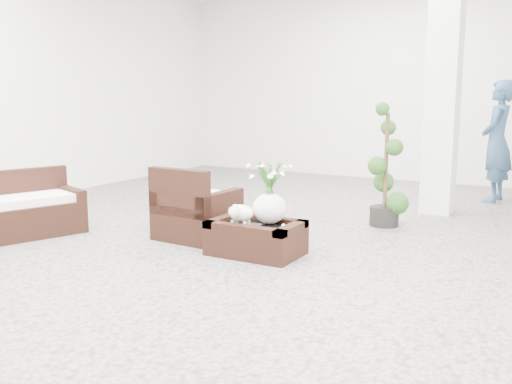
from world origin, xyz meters
The scene contains 10 objects.
ground centered at (0.00, 0.00, 0.00)m, with size 11.00×11.00×0.00m, color gray.
column centered at (1.20, 2.80, 1.75)m, with size 0.40×0.40×3.50m, color white.
coffee_table centered at (0.06, -0.22, 0.16)m, with size 0.90×0.60×0.31m, color black.
sheep_figurine centered at (-0.06, -0.32, 0.42)m, with size 0.28×0.23×0.21m, color white.
planter_narcissus centered at (0.16, -0.12, 0.71)m, with size 0.44×0.44×0.80m, color white, non-canonical shape.
tealight centered at (0.36, -0.20, 0.33)m, with size 0.04×0.04×0.03m, color white.
armchair centered at (-0.85, 0.06, 0.41)m, with size 0.77×0.74×0.82m, color black.
loveseat centered at (-2.65, -0.89, 0.37)m, with size 1.38×0.66×0.74m, color black.
topiary centered at (0.81, 1.68, 0.74)m, with size 0.39×0.39×1.48m, color #224315, non-canonical shape.
shopper centered at (1.75, 4.06, 0.90)m, with size 0.66×0.43×1.80m, color #2E4A67.
Camera 1 is at (2.87, -5.20, 1.63)m, focal length 40.89 mm.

